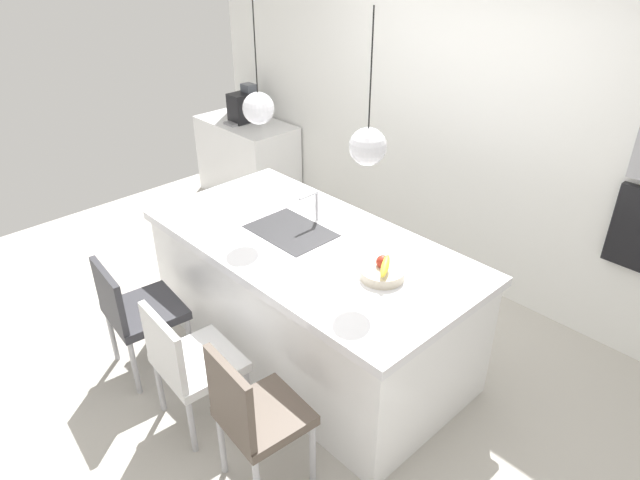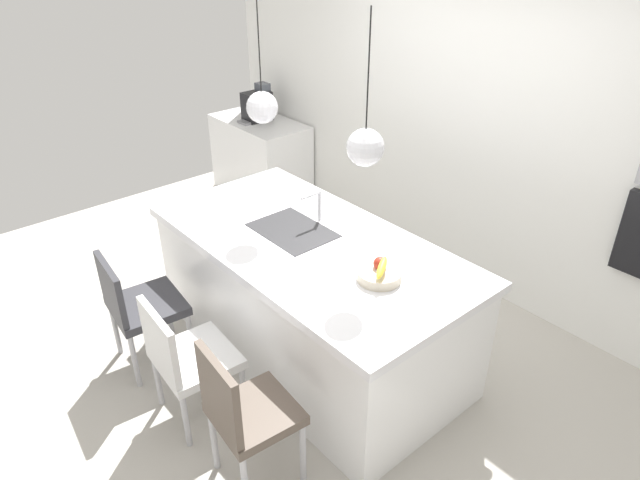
{
  "view_description": "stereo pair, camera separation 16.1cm",
  "coord_description": "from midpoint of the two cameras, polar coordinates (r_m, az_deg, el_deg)",
  "views": [
    {
      "loc": [
        2.38,
        -2.16,
        2.76
      ],
      "look_at": [
        0.1,
        0.0,
        0.95
      ],
      "focal_mm": 32.01,
      "sensor_mm": 36.0,
      "label": 1
    },
    {
      "loc": [
        2.49,
        -2.04,
        2.76
      ],
      "look_at": [
        0.1,
        0.0,
        0.95
      ],
      "focal_mm": 32.01,
      "sensor_mm": 36.0,
      "label": 2
    }
  ],
  "objects": [
    {
      "name": "side_counter",
      "position": [
        6.34,
        -5.2,
        8.16
      ],
      "size": [
        1.1,
        0.6,
        0.84
      ],
      "primitive_type": "cube",
      "color": "white",
      "rests_on": "ground"
    },
    {
      "name": "kitchen_island",
      "position": [
        3.96,
        0.22,
        -5.75
      ],
      "size": [
        2.27,
        1.16,
        0.9
      ],
      "color": "white",
      "rests_on": "ground"
    },
    {
      "name": "pendant_light_left",
      "position": [
        3.74,
        -4.56,
        13.09
      ],
      "size": [
        0.2,
        0.2,
        0.8
      ],
      "color": "silver"
    },
    {
      "name": "faucet",
      "position": [
        3.89,
        0.85,
        3.79
      ],
      "size": [
        0.02,
        0.17,
        0.22
      ],
      "color": "silver",
      "rests_on": "kitchen_island"
    },
    {
      "name": "fruit_bowl",
      "position": [
        3.33,
        7.34,
        -3.35
      ],
      "size": [
        0.26,
        0.26,
        0.15
      ],
      "color": "beige",
      "rests_on": "kitchen_island"
    },
    {
      "name": "sink_basin",
      "position": [
        3.84,
        -1.56,
        0.9
      ],
      "size": [
        0.56,
        0.4,
        0.02
      ],
      "primitive_type": "cube",
      "color": "#2D2D30",
      "rests_on": "kitchen_island"
    },
    {
      "name": "chair_far",
      "position": [
        3.09,
        -6.09,
        -16.69
      ],
      "size": [
        0.45,
        0.45,
        0.92
      ],
      "color": "brown",
      "rests_on": "ground"
    },
    {
      "name": "chair_middle",
      "position": [
        3.52,
        -12.03,
        -11.27
      ],
      "size": [
        0.5,
        0.48,
        0.85
      ],
      "color": "silver",
      "rests_on": "ground"
    },
    {
      "name": "back_wall",
      "position": [
        4.7,
        15.96,
        10.68
      ],
      "size": [
        6.0,
        0.1,
        2.6
      ],
      "primitive_type": "cube",
      "color": "white",
      "rests_on": "ground"
    },
    {
      "name": "coffee_machine",
      "position": [
        6.17,
        -5.55,
        13.25
      ],
      "size": [
        0.2,
        0.35,
        0.38
      ],
      "color": "black",
      "rests_on": "side_counter"
    },
    {
      "name": "pendant_light_right",
      "position": [
        3.07,
        6.07,
        9.21
      ],
      "size": [
        0.2,
        0.2,
        0.8
      ],
      "color": "silver"
    },
    {
      "name": "floor",
      "position": [
        4.24,
        0.21,
        -10.75
      ],
      "size": [
        6.6,
        6.6,
        0.0
      ],
      "primitive_type": "plane",
      "color": "#BCB7AD",
      "rests_on": "ground"
    },
    {
      "name": "chair_near",
      "position": [
        3.99,
        -16.69,
        -6.14
      ],
      "size": [
        0.51,
        0.5,
        0.85
      ],
      "color": "#333338",
      "rests_on": "ground"
    }
  ]
}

